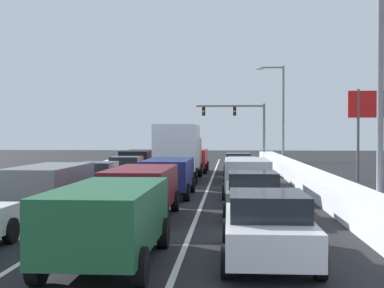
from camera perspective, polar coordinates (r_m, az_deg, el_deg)
The scene contains 23 objects.
ground_plane at distance 26.43m, azimuth -2.09°, elevation -5.04°, with size 140.57×140.57×0.00m, color black.
lane_stripe_between_right_lane_and_center_lane at distance 31.68m, azimuth 2.01°, elevation -4.03°, with size 0.14×59.47×0.01m, color silver.
lane_stripe_between_center_lane_and_left_lane at distance 31.98m, azimuth -4.10°, elevation -3.99°, with size 0.14×59.47×0.01m, color silver.
snow_bank_right_shoulder at distance 31.91m, azimuth 11.58°, elevation -3.22°, with size 1.46×59.47×0.89m, color white.
snow_bank_left_shoulder at distance 33.12m, azimuth -13.24°, elevation -3.37°, with size 2.00×59.47×0.56m, color white.
sedan_white_right_lane_nearest at distance 11.94m, azimuth 8.07°, elevation -8.68°, with size 2.00×4.50×1.51m.
sedan_gray_right_lane_second at distance 18.48m, azimuth 6.50°, elevation -5.25°, with size 2.00×4.50×1.51m.
suv_silver_right_lane_third at distance 24.29m, azimuth 5.86°, elevation -3.17°, with size 2.16×4.90×1.67m.
sedan_charcoal_right_lane_fourth at distance 31.22m, azimuth 5.36°, elevation -2.71°, with size 2.00×4.50×1.51m.
sedan_black_right_lane_fifth at distance 36.86m, azimuth 4.98°, elevation -2.15°, with size 2.00×4.50×1.51m.
suv_green_center_lane_nearest at distance 11.61m, azimuth -8.86°, elevation -7.69°, with size 2.16×4.90×1.67m.
suv_maroon_center_lane_second at distance 17.82m, azimuth -5.45°, elevation -4.66°, with size 2.16×4.90×1.67m.
suv_navy_center_lane_third at distance 24.06m, azimuth -2.52°, elevation -3.20°, with size 2.16×4.90×1.67m.
box_truck_center_lane_fourth at distance 32.32m, azimuth -1.41°, elevation -0.57°, with size 2.53×7.20×3.36m.
suv_red_center_lane_fifth at distance 39.77m, azimuth 0.14°, elevation -1.56°, with size 2.16×4.90×1.67m.
suv_gray_left_lane_second at distance 19.67m, azimuth -14.97°, elevation -4.16°, with size 2.16×4.90×1.67m.
sedan_silver_left_lane_third at distance 25.22m, azimuth -10.13°, elevation -3.60°, with size 2.00×4.50×1.51m.
sedan_charcoal_left_lane_fourth at distance 31.42m, azimuth -6.96°, elevation -2.69°, with size 2.00×4.50×1.51m.
suv_black_left_lane_fifth at distance 38.16m, azimuth -5.72°, elevation -1.67°, with size 2.16×4.90×1.67m.
traffic_light_gantry at distance 58.61m, azimuth 5.43°, elevation 2.65°, with size 7.54×0.47×6.20m.
street_lamp_right_near at distance 18.80m, azimuth 18.52°, elevation 8.76°, with size 2.66×0.36×9.01m.
street_lamp_right_mid at distance 50.76m, azimuth 9.37°, elevation 3.99°, with size 2.66×0.36×9.26m.
roadside_sign_right at distance 33.49m, azimuth 19.02°, elevation 3.06°, with size 3.20×0.16×5.50m.
Camera 1 is at (2.78, -4.51, 2.76)m, focal length 49.86 mm.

